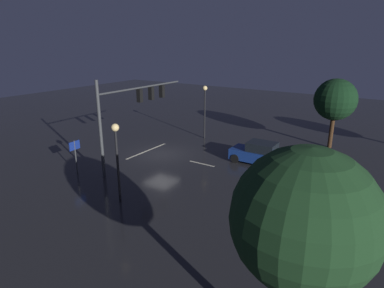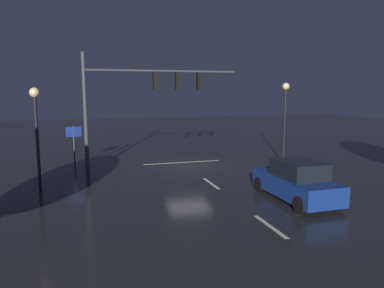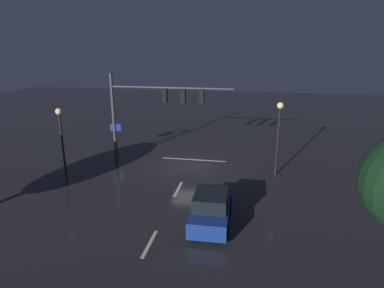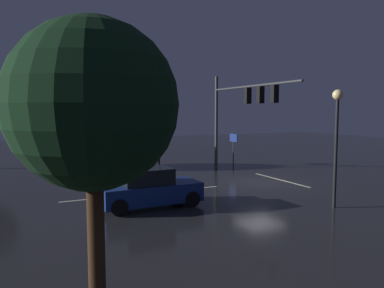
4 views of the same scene
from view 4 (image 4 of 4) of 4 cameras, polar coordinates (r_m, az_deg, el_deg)
The scene contains 10 objects.
ground_plane at distance 21.76m, azimuth 10.55°, elevation -5.88°, with size 80.00×80.00×0.00m, color #232326.
traffic_signal_assembly at distance 23.69m, azimuth 7.76°, elevation 6.17°, with size 8.92×0.47×6.62m.
lane_dash_far at distance 19.71m, azimuth 1.04°, elevation -6.92°, with size 2.20×0.16×0.01m, color beige.
lane_dash_mid at distance 17.92m, azimuth -16.59°, elevation -8.36°, with size 2.20×0.16×0.01m, color beige.
stop_bar at distance 22.69m, azimuth 13.72°, elevation -5.48°, with size 5.00×0.16×0.01m, color beige.
car_approaching at distance 15.93m, azimuth -6.69°, elevation -6.93°, with size 1.96×4.39×1.70m.
street_lamp_left_kerb at distance 16.49m, azimuth 21.70°, elevation 2.70°, with size 0.44×0.44×5.03m.
street_lamp_right_kerb at distance 26.85m, azimuth -5.23°, elevation 3.38°, with size 0.44×0.44×4.69m.
route_sign at distance 28.17m, azimuth 6.51°, elevation 0.29°, with size 0.90×0.14×2.45m.
tree_left_near at distance 7.71m, azimuth -15.23°, elevation 5.78°, with size 3.53×3.53×6.00m.
Camera 4 is at (-17.24, 12.62, 4.10)m, focal length 34.08 mm.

